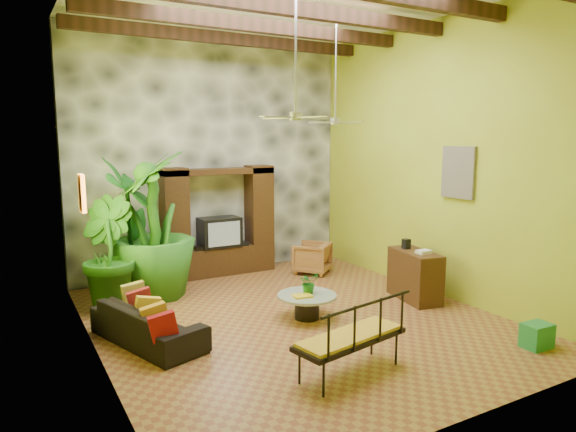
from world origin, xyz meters
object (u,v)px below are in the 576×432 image
sofa (148,323)px  coffee_table (307,303)px  iron_bench (354,334)px  ceiling_fan_front (296,102)px  wicker_armchair (312,258)px  tall_plant_b (106,253)px  green_bin (537,336)px  tall_plant_a (130,227)px  tall_plant_c (153,225)px  side_console (415,275)px  ceiling_fan_back (335,110)px  entertainment_center (219,230)px

sofa → coffee_table: (2.49, -0.28, -0.03)m
iron_bench → sofa: bearing=119.1°
ceiling_fan_front → wicker_armchair: ceiling_fan_front is taller
tall_plant_b → wicker_armchair: bearing=3.7°
sofa → green_bin: bearing=-139.6°
tall_plant_a → ceiling_fan_front: bearing=-59.1°
tall_plant_b → coffee_table: size_ratio=2.02×
tall_plant_c → green_bin: bearing=-51.1°
side_console → ceiling_fan_front: bearing=-165.1°
ceiling_fan_back → side_console: 3.38m
entertainment_center → iron_bench: entertainment_center is taller
tall_plant_c → iron_bench: tall_plant_c is taller
sofa → tall_plant_b: 1.94m
tall_plant_b → green_bin: bearing=-43.7°
ceiling_fan_back → wicker_armchair: (0.17, 1.04, -3.07)m
entertainment_center → iron_bench: 5.30m
tall_plant_c → iron_bench: (1.24, -4.39, -0.80)m
iron_bench → wicker_armchair: bearing=53.0°
tall_plant_b → tall_plant_c: (0.88, 0.29, 0.37)m
entertainment_center → coffee_table: (0.19, -3.25, -0.71)m
iron_bench → side_console: 3.37m
side_console → coffee_table: bearing=-171.9°
tall_plant_b → side_console: bearing=-24.1°
tall_plant_b → ceiling_fan_front: bearing=-45.8°
ceiling_fan_front → side_console: size_ratio=1.67×
sofa → tall_plant_c: tall_plant_c is taller
wicker_armchair → ceiling_fan_back: bearing=40.3°
ceiling_fan_back → sofa: (-3.90, -1.03, -3.12)m
entertainment_center → side_console: (2.39, -3.37, -0.52)m
ceiling_fan_front → tall_plant_c: (-1.43, 2.66, -2.07)m
entertainment_center → coffee_table: size_ratio=2.51×
sofa → tall_plant_a: bearing=-25.9°
coffee_table → tall_plant_a: bearing=129.0°
ceiling_fan_front → iron_bench: 3.35m
tall_plant_c → ceiling_fan_front: bearing=-61.7°
entertainment_center → tall_plant_c: size_ratio=0.90×
side_console → tall_plant_b: bearing=167.0°
tall_plant_a → tall_plant_c: tall_plant_c is taller
side_console → tall_plant_a: bearing=158.5°
ceiling_fan_front → tall_plant_a: (-1.77, 2.96, -2.12)m
tall_plant_b → iron_bench: size_ratio=1.21×
coffee_table → tall_plant_b: bearing=142.3°
sofa → iron_bench: size_ratio=1.21×
ceiling_fan_front → coffee_table: bearing=36.4°
entertainment_center → tall_plant_b: entertainment_center is taller
coffee_table → green_bin: bearing=-49.8°
entertainment_center → tall_plant_b: (-2.51, -1.17, 0.00)m
iron_bench → ceiling_fan_back: bearing=48.5°
ceiling_fan_front → side_console: 3.94m
ceiling_fan_back → green_bin: size_ratio=4.73×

